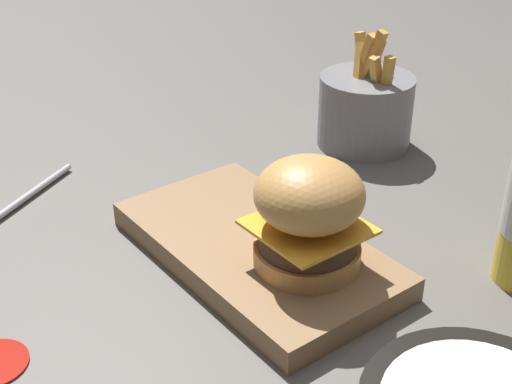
% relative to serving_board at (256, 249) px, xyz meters
% --- Properties ---
extents(ground_plane, '(6.00, 6.00, 0.00)m').
position_rel_serving_board_xyz_m(ground_plane, '(-0.01, 0.02, -0.01)').
color(ground_plane, '#5B5651').
extents(serving_board, '(0.28, 0.15, 0.02)m').
position_rel_serving_board_xyz_m(serving_board, '(0.00, 0.00, 0.00)').
color(serving_board, olive).
rests_on(serving_board, ground_plane).
extents(burger, '(0.10, 0.10, 0.10)m').
position_rel_serving_board_xyz_m(burger, '(-0.06, -0.01, 0.06)').
color(burger, tan).
rests_on(burger, serving_board).
extents(fries_basket, '(0.12, 0.12, 0.15)m').
position_rel_serving_board_xyz_m(fries_basket, '(0.12, -0.27, 0.04)').
color(fries_basket, slate).
rests_on(fries_basket, ground_plane).
extents(spoon, '(0.10, 0.16, 0.01)m').
position_rel_serving_board_xyz_m(spoon, '(0.22, 0.17, -0.01)').
color(spoon, silver).
rests_on(spoon, ground_plane).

